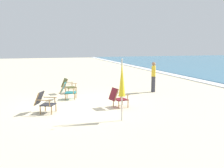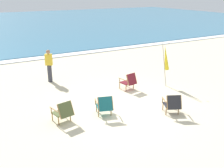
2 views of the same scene
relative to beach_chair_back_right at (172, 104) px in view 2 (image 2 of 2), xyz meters
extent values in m
plane|color=beige|center=(-1.07, 1.46, -0.43)|extent=(80.00, 80.00, 0.00)
cube|color=teal|center=(-1.07, 31.25, -0.38)|extent=(80.00, 40.00, 0.10)
cube|color=white|center=(-1.07, 10.95, -0.40)|extent=(80.00, 1.10, 0.06)
cube|color=#28282D|center=(0.07, 0.14, -0.11)|extent=(0.67, 0.65, 0.04)
cube|color=#28282D|center=(-0.08, -0.17, 0.13)|extent=(0.55, 0.42, 0.49)
cylinder|color=olive|center=(-0.06, 0.44, -0.27)|extent=(0.04, 0.04, 0.32)
cylinder|color=olive|center=(0.37, 0.24, -0.27)|extent=(0.04, 0.04, 0.32)
cylinder|color=olive|center=(-0.24, 0.04, -0.27)|extent=(0.04, 0.04, 0.32)
cylinder|color=olive|center=(0.19, -0.15, -0.27)|extent=(0.04, 0.04, 0.32)
cube|color=olive|center=(-0.20, 0.24, 0.11)|extent=(0.25, 0.49, 0.02)
cylinder|color=olive|center=(-0.12, 0.41, 0.00)|extent=(0.04, 0.04, 0.22)
cube|color=olive|center=(0.31, 0.01, 0.11)|extent=(0.25, 0.49, 0.02)
cylinder|color=olive|center=(0.39, 0.18, 0.00)|extent=(0.04, 0.04, 0.22)
cylinder|color=olive|center=(-0.31, -0.06, 0.13)|extent=(0.14, 0.24, 0.49)
cylinder|color=olive|center=(0.15, -0.28, 0.13)|extent=(0.14, 0.24, 0.49)
cube|color=#196066|center=(-2.18, 1.29, -0.11)|extent=(0.63, 0.61, 0.04)
cube|color=#196066|center=(-2.28, 0.95, 0.12)|extent=(0.55, 0.39, 0.48)
cylinder|color=olive|center=(-2.35, 1.56, -0.27)|extent=(0.04, 0.04, 0.32)
cylinder|color=olive|center=(-1.90, 1.43, -0.27)|extent=(0.04, 0.04, 0.32)
cylinder|color=olive|center=(-2.47, 1.15, -0.27)|extent=(0.04, 0.04, 0.32)
cylinder|color=olive|center=(-2.02, 1.01, -0.27)|extent=(0.04, 0.04, 0.32)
cube|color=olive|center=(-2.46, 1.35, 0.11)|extent=(0.18, 0.52, 0.02)
cylinder|color=olive|center=(-2.40, 1.53, 0.00)|extent=(0.04, 0.04, 0.22)
cube|color=olive|center=(-1.92, 1.19, 0.11)|extent=(0.18, 0.52, 0.02)
cylinder|color=olive|center=(-1.87, 1.37, 0.00)|extent=(0.04, 0.04, 0.22)
cylinder|color=olive|center=(-2.53, 1.02, 0.12)|extent=(0.11, 0.27, 0.48)
cylinder|color=olive|center=(-2.04, 0.87, 0.12)|extent=(0.11, 0.27, 0.48)
cube|color=#515B33|center=(-3.75, 1.50, -0.11)|extent=(0.61, 0.57, 0.04)
cube|color=#515B33|center=(-3.69, 1.17, 0.13)|extent=(0.53, 0.33, 0.49)
cylinder|color=olive|center=(-4.03, 1.67, -0.27)|extent=(0.04, 0.04, 0.32)
cylinder|color=olive|center=(-3.57, 1.76, -0.27)|extent=(0.04, 0.04, 0.32)
cylinder|color=olive|center=(-3.94, 1.24, -0.27)|extent=(0.04, 0.04, 0.32)
cylinder|color=olive|center=(-3.48, 1.34, -0.27)|extent=(0.04, 0.04, 0.32)
cube|color=olive|center=(-4.02, 1.43, 0.11)|extent=(0.14, 0.52, 0.02)
cylinder|color=olive|center=(-4.06, 1.61, 0.00)|extent=(0.04, 0.04, 0.22)
cube|color=olive|center=(-3.48, 1.54, 0.11)|extent=(0.14, 0.52, 0.02)
cylinder|color=olive|center=(-3.51, 1.72, 0.00)|extent=(0.04, 0.04, 0.22)
cylinder|color=olive|center=(-3.94, 1.11, 0.13)|extent=(0.09, 0.25, 0.49)
cylinder|color=olive|center=(-3.44, 1.22, 0.13)|extent=(0.09, 0.25, 0.49)
cube|color=maroon|center=(-0.05, 3.06, -0.11)|extent=(0.60, 0.57, 0.04)
cube|color=maroon|center=(0.01, 2.73, 0.14)|extent=(0.53, 0.30, 0.50)
cylinder|color=olive|center=(-0.32, 3.23, -0.27)|extent=(0.04, 0.04, 0.32)
cylinder|color=olive|center=(0.14, 3.31, -0.27)|extent=(0.04, 0.04, 0.32)
cylinder|color=olive|center=(-0.24, 2.80, -0.27)|extent=(0.04, 0.04, 0.32)
cylinder|color=olive|center=(0.22, 2.89, -0.27)|extent=(0.04, 0.04, 0.32)
cube|color=olive|center=(-0.32, 2.99, 0.11)|extent=(0.13, 0.53, 0.02)
cylinder|color=olive|center=(-0.35, 3.17, 0.00)|extent=(0.04, 0.04, 0.22)
cube|color=olive|center=(0.23, 3.09, 0.11)|extent=(0.13, 0.53, 0.02)
cylinder|color=olive|center=(0.20, 3.28, 0.00)|extent=(0.04, 0.04, 0.22)
cylinder|color=olive|center=(-0.24, 2.69, 0.14)|extent=(0.08, 0.22, 0.50)
cylinder|color=olive|center=(0.26, 2.78, 0.14)|extent=(0.08, 0.22, 0.50)
cylinder|color=#B7B2A8|center=(1.69, 2.52, 0.61)|extent=(0.35, 0.15, 2.08)
cone|color=yellow|center=(1.74, 2.51, 0.97)|extent=(0.44, 0.33, 1.17)
sphere|color=#B7B2A8|center=(1.84, 2.48, 1.65)|extent=(0.06, 0.06, 0.06)
cylinder|color=#383842|center=(-2.83, 5.84, 0.00)|extent=(0.22, 0.22, 0.86)
cube|color=gold|center=(-2.83, 5.84, 0.71)|extent=(0.39, 0.34, 0.56)
sphere|color=#9E7051|center=(-2.83, 5.84, 1.10)|extent=(0.20, 0.20, 0.20)
camera|label=1|loc=(9.98, -0.27, 2.13)|focal=42.00mm
camera|label=2|loc=(-6.26, -6.58, 3.94)|focal=42.00mm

